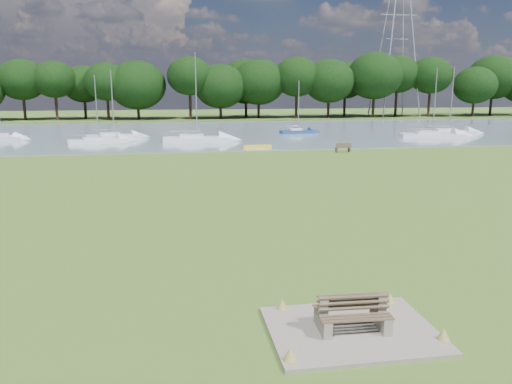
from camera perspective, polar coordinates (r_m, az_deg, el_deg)
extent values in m
plane|color=olive|center=(26.20, 0.25, -1.52)|extent=(220.00, 220.00, 0.00)
cube|color=gray|center=(67.52, -5.86, 6.74)|extent=(220.00, 40.00, 0.10)
cube|color=#4C6626|center=(97.39, -7.04, 8.32)|extent=(220.00, 20.00, 0.40)
cube|color=gray|center=(13.38, 10.87, -15.25)|extent=(4.20, 3.20, 0.10)
cube|color=gray|center=(13.06, 7.65, -14.51)|extent=(0.27, 1.07, 0.44)
cube|color=gray|center=(12.89, 7.70, -12.90)|extent=(0.23, 0.19, 0.56)
cube|color=gray|center=(13.50, 14.07, -13.87)|extent=(0.27, 1.07, 0.44)
cube|color=gray|center=(13.33, 14.16, -12.30)|extent=(0.23, 0.19, 0.56)
cube|color=brown|center=(12.88, 11.42, -13.91)|extent=(1.83, 0.49, 0.04)
cube|color=brown|center=(12.96, 11.12, -12.23)|extent=(1.82, 0.22, 0.44)
cube|color=brown|center=(13.45, 10.52, -12.71)|extent=(1.83, 0.49, 0.04)
cube|color=brown|center=(13.10, 10.90, -11.95)|extent=(1.82, 0.22, 0.44)
cube|color=brown|center=(47.71, 9.19, 4.75)|extent=(0.10, 0.45, 0.45)
cube|color=brown|center=(48.20, 10.61, 4.77)|extent=(0.10, 0.45, 0.45)
cube|color=brown|center=(47.92, 9.91, 5.03)|extent=(1.50, 0.52, 0.05)
cube|color=brown|center=(47.72, 10.01, 5.29)|extent=(1.48, 0.13, 0.44)
cube|color=yellow|center=(50.17, 0.18, 5.21)|extent=(2.81, 0.76, 0.28)
cylinder|color=#9499A5|center=(101.81, 15.14, 16.68)|extent=(0.26, 0.26, 29.81)
cylinder|color=#9499A5|center=(103.96, 17.78, 16.42)|extent=(0.26, 0.26, 29.81)
cylinder|color=#9499A5|center=(106.41, 13.98, 16.51)|extent=(0.26, 0.26, 29.81)
cylinder|color=#9499A5|center=(108.47, 16.53, 16.29)|extent=(0.26, 0.26, 29.81)
cube|color=#9499A5|center=(105.61, 16.00, 18.89)|extent=(7.56, 0.16, 0.16)
cylinder|color=black|center=(96.66, -25.22, 8.54)|extent=(0.56, 0.56, 3.93)
ellipsoid|color=black|center=(96.58, -25.48, 11.37)|extent=(10.02, 10.02, 8.52)
cylinder|color=black|center=(95.03, -21.12, 8.93)|extent=(0.56, 0.56, 4.25)
ellipsoid|color=black|center=(94.97, -21.36, 12.05)|extent=(7.79, 7.79, 6.62)
cylinder|color=black|center=(93.90, -16.89, 9.28)|extent=(0.56, 0.56, 4.57)
ellipsoid|color=black|center=(93.85, -17.10, 12.68)|extent=(8.91, 8.91, 7.57)
cylinder|color=black|center=(93.31, -12.56, 9.20)|extent=(0.56, 0.56, 3.61)
ellipsoid|color=black|center=(93.22, -12.68, 11.90)|extent=(10.02, 10.02, 8.52)
cylinder|color=black|center=(93.22, -8.20, 9.46)|extent=(0.56, 0.56, 3.93)
ellipsoid|color=black|center=(93.14, -8.29, 12.41)|extent=(7.79, 7.79, 6.62)
cylinder|color=black|center=(93.65, -3.86, 9.66)|extent=(0.56, 0.56, 4.25)
ellipsoid|color=black|center=(93.58, -3.91, 12.84)|extent=(8.91, 8.91, 7.57)
cylinder|color=black|center=(94.60, 0.42, 9.81)|extent=(0.56, 0.56, 4.57)
ellipsoid|color=black|center=(94.54, 0.43, 13.19)|extent=(10.02, 10.02, 8.52)
cylinder|color=black|center=(96.07, 4.59, 9.52)|extent=(0.56, 0.56, 3.61)
ellipsoid|color=black|center=(95.98, 4.64, 12.15)|extent=(7.79, 7.79, 6.62)
cylinder|color=black|center=(98.00, 8.62, 9.56)|extent=(0.56, 0.56, 3.93)
ellipsoid|color=black|center=(97.92, 8.71, 12.37)|extent=(8.91, 8.91, 7.57)
cylinder|color=black|center=(100.38, 12.48, 9.56)|extent=(0.56, 0.56, 4.25)
ellipsoid|color=black|center=(100.32, 12.62, 12.53)|extent=(10.02, 10.02, 8.52)
cylinder|color=black|center=(103.18, 16.15, 9.53)|extent=(0.56, 0.56, 4.57)
ellipsoid|color=black|center=(103.14, 16.33, 12.62)|extent=(7.79, 7.79, 6.62)
cylinder|color=black|center=(106.40, 19.58, 9.11)|extent=(0.56, 0.56, 3.61)
ellipsoid|color=black|center=(106.32, 19.75, 11.48)|extent=(8.91, 8.91, 7.57)
cylinder|color=black|center=(109.94, 22.82, 9.03)|extent=(0.56, 0.56, 3.93)
ellipsoid|color=black|center=(109.87, 23.02, 11.52)|extent=(10.02, 10.02, 8.52)
cylinder|color=black|center=(113.80, 25.84, 8.92)|extent=(0.56, 0.56, 4.25)
ellipsoid|color=black|center=(113.75, 26.09, 11.52)|extent=(7.79, 7.79, 6.62)
cube|color=silver|center=(69.06, 21.22, 6.44)|extent=(6.97, 2.95, 0.68)
cube|color=silver|center=(68.83, 20.83, 6.80)|extent=(2.57, 1.85, 0.44)
cylinder|color=#A5A8AD|center=(68.84, 21.49, 9.88)|extent=(0.12, 0.12, 8.02)
cube|color=silver|center=(56.14, -6.75, 6.11)|extent=(7.53, 2.32, 0.76)
cube|color=silver|center=(56.09, -7.37, 6.56)|extent=(2.66, 1.72, 0.49)
cylinder|color=#A5A8AD|center=(55.86, -6.87, 10.90)|extent=(0.13, 0.13, 9.07)
cube|color=silver|center=(65.04, -27.07, 5.63)|extent=(5.83, 3.50, 0.65)
cube|color=silver|center=(60.65, -15.88, 6.16)|extent=(6.45, 3.28, 0.74)
cube|color=silver|center=(60.54, -16.37, 6.55)|extent=(2.45, 1.88, 0.47)
cylinder|color=#A5A8AD|center=(60.41, -16.09, 9.77)|extent=(0.13, 0.13, 7.34)
cube|color=navy|center=(65.79, 4.84, 6.95)|extent=(4.88, 1.91, 0.63)
cube|color=silver|center=(65.62, 4.53, 7.28)|extent=(1.78, 1.24, 0.41)
cylinder|color=#A5A8AD|center=(65.58, 4.89, 9.82)|extent=(0.11, 0.11, 6.32)
cube|color=silver|center=(57.32, -17.56, 5.67)|extent=(6.56, 3.31, 0.60)
cube|color=silver|center=(57.23, -18.08, 6.00)|extent=(2.49, 1.91, 0.39)
cylinder|color=#A5A8AD|center=(57.07, -17.78, 9.18)|extent=(0.10, 0.10, 6.78)
cube|color=silver|center=(64.11, 19.53, 6.19)|extent=(7.79, 3.59, 0.67)
cube|color=silver|center=(63.90, 19.03, 6.57)|extent=(2.91, 2.15, 0.43)
cylinder|color=#A5A8AD|center=(63.88, 19.78, 9.74)|extent=(0.12, 0.12, 7.67)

